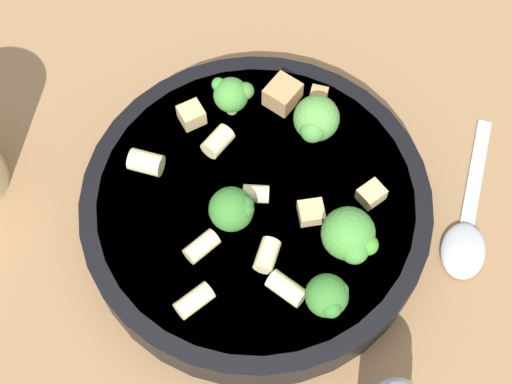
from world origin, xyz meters
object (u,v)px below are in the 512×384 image
at_px(pasta_bowl, 256,207).
at_px(rigatoni_4, 146,162).
at_px(rigatoni_2, 194,301).
at_px(spoon, 467,229).
at_px(broccoli_floret_3, 350,236).
at_px(rigatoni_5, 257,189).
at_px(chicken_chunk_0, 311,212).
at_px(rigatoni_6, 218,141).
at_px(broccoli_floret_2, 232,94).
at_px(rigatoni_3, 286,288).
at_px(rigatoni_0, 199,244).
at_px(chicken_chunk_3, 371,194).
at_px(chicken_chunk_2, 283,94).
at_px(chicken_chunk_4, 318,99).
at_px(rigatoni_1, 267,255).
at_px(chicken_chunk_1, 191,115).
at_px(broccoli_floret_0, 328,296).
at_px(broccoli_floret_4, 316,120).
at_px(broccoli_floret_1, 232,207).

height_order(pasta_bowl, rigatoni_4, rigatoni_4).
bearing_deg(rigatoni_2, spoon, -28.22).
distance_m(broccoli_floret_3, rigatoni_5, 0.09).
distance_m(rigatoni_4, chicken_chunk_0, 0.14).
bearing_deg(rigatoni_6, broccoli_floret_2, 25.22).
height_order(pasta_bowl, rigatoni_6, rigatoni_6).
distance_m(rigatoni_3, chicken_chunk_0, 0.07).
xyz_separation_m(rigatoni_4, rigatoni_6, (0.05, -0.03, -0.00)).
xyz_separation_m(rigatoni_0, rigatoni_3, (0.02, -0.07, 0.00)).
height_order(rigatoni_6, chicken_chunk_3, rigatoni_6).
bearing_deg(rigatoni_0, broccoli_floret_3, -49.01).
bearing_deg(chicken_chunk_3, spoon, -54.86).
height_order(chicken_chunk_2, chicken_chunk_4, chicken_chunk_2).
relative_size(rigatoni_1, chicken_chunk_1, 1.28).
relative_size(broccoli_floret_0, spoon, 0.27).
relative_size(rigatoni_1, rigatoni_2, 0.87).
xyz_separation_m(rigatoni_3, chicken_chunk_3, (0.10, 0.00, -0.00)).
bearing_deg(rigatoni_4, spoon, -55.70).
distance_m(pasta_bowl, broccoli_floret_4, 0.08).
bearing_deg(broccoli_floret_3, rigatoni_2, 152.84).
relative_size(chicken_chunk_0, spoon, 0.13).
relative_size(rigatoni_0, spoon, 0.17).
relative_size(broccoli_floret_2, rigatoni_1, 1.52).
bearing_deg(rigatoni_4, broccoli_floret_1, -81.01).
height_order(rigatoni_1, chicken_chunk_0, rigatoni_1).
xyz_separation_m(chicken_chunk_1, spoon, (0.09, -0.22, -0.04)).
distance_m(rigatoni_2, chicken_chunk_1, 0.16).
bearing_deg(rigatoni_5, rigatoni_6, 79.26).
bearing_deg(rigatoni_3, rigatoni_5, 57.19).
height_order(broccoli_floret_4, rigatoni_5, broccoli_floret_4).
relative_size(rigatoni_2, chicken_chunk_0, 1.45).
xyz_separation_m(rigatoni_3, chicken_chunk_4, (0.14, 0.09, -0.00)).
relative_size(broccoli_floret_1, broccoli_floret_3, 0.79).
height_order(broccoli_floret_1, chicken_chunk_0, broccoli_floret_1).
relative_size(broccoli_floret_3, chicken_chunk_1, 2.54).
relative_size(rigatoni_0, chicken_chunk_0, 1.36).
bearing_deg(chicken_chunk_4, broccoli_floret_0, -137.87).
relative_size(rigatoni_2, chicken_chunk_2, 1.07).
distance_m(broccoli_floret_1, rigatoni_6, 0.07).
xyz_separation_m(broccoli_floret_4, rigatoni_5, (-0.07, -0.00, -0.01)).
height_order(rigatoni_4, spoon, rigatoni_4).
relative_size(rigatoni_0, rigatoni_3, 0.92).
xyz_separation_m(pasta_bowl, rigatoni_1, (-0.03, -0.04, 0.02)).
xyz_separation_m(pasta_bowl, broccoli_floret_1, (-0.03, 0.00, 0.04)).
xyz_separation_m(broccoli_floret_4, rigatoni_0, (-0.14, -0.00, -0.01)).
height_order(broccoli_floret_2, rigatoni_2, broccoli_floret_2).
distance_m(broccoli_floret_1, chicken_chunk_3, 0.11).
bearing_deg(broccoli_floret_1, broccoli_floret_4, 2.25).
relative_size(chicken_chunk_1, chicken_chunk_3, 1.00).
bearing_deg(rigatoni_2, pasta_bowl, 15.41).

